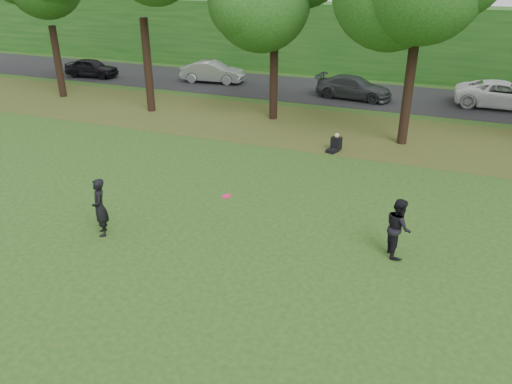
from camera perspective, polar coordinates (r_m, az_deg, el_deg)
ground at (r=14.66m, az=-5.36°, el=-7.50°), size 120.00×120.00×0.00m
leaf_litter at (r=25.86m, az=7.61°, el=7.12°), size 60.00×7.00×0.01m
street at (r=33.40m, az=11.12°, el=10.97°), size 70.00×7.00×0.02m
far_hedge at (r=38.76m, az=13.25°, el=16.44°), size 70.00×3.00×5.00m
player_left at (r=16.09m, az=-17.42°, el=-1.69°), size 0.77×0.81×1.87m
player_right at (r=14.89m, az=15.95°, el=-3.91°), size 0.95×1.06×1.78m
parked_cars at (r=32.45m, az=12.22°, el=11.76°), size 38.55×4.01×1.50m
frisbee at (r=14.99m, az=-3.41°, el=-0.48°), size 0.30×0.31×0.09m
seated_person at (r=22.80m, az=9.05°, el=5.38°), size 0.62×0.82×0.83m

